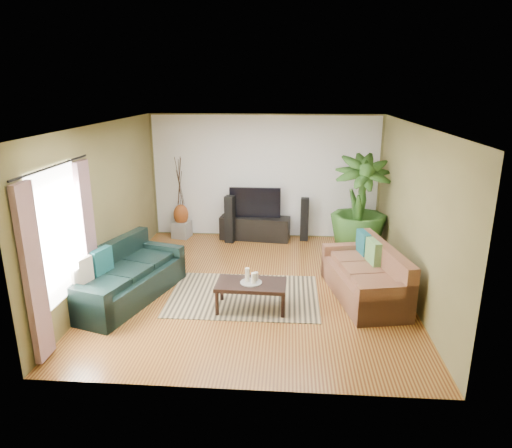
# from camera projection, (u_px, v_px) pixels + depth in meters

# --- Properties ---
(floor) EXTENTS (5.50, 5.50, 0.00)m
(floor) POSITION_uv_depth(u_px,v_px,m) (255.00, 286.00, 7.75)
(floor) COLOR #9E6728
(floor) RESTS_ON ground
(ceiling) EXTENTS (5.50, 5.50, 0.00)m
(ceiling) POSITION_uv_depth(u_px,v_px,m) (255.00, 125.00, 6.96)
(ceiling) COLOR white
(ceiling) RESTS_ON ground
(wall_back) EXTENTS (5.00, 0.00, 5.00)m
(wall_back) POSITION_uv_depth(u_px,v_px,m) (265.00, 177.00, 9.98)
(wall_back) COLOR olive
(wall_back) RESTS_ON ground
(wall_front) EXTENTS (5.00, 0.00, 5.00)m
(wall_front) POSITION_uv_depth(u_px,v_px,m) (235.00, 279.00, 4.74)
(wall_front) COLOR olive
(wall_front) RESTS_ON ground
(wall_left) EXTENTS (0.00, 5.50, 5.50)m
(wall_left) POSITION_uv_depth(u_px,v_px,m) (105.00, 207.00, 7.54)
(wall_left) COLOR olive
(wall_left) RESTS_ON ground
(wall_right) EXTENTS (0.00, 5.50, 5.50)m
(wall_right) POSITION_uv_depth(u_px,v_px,m) (413.00, 213.00, 7.18)
(wall_right) COLOR olive
(wall_right) RESTS_ON ground
(backwall_panel) EXTENTS (4.90, 0.00, 4.90)m
(backwall_panel) POSITION_uv_depth(u_px,v_px,m) (265.00, 177.00, 9.97)
(backwall_panel) COLOR white
(backwall_panel) RESTS_ON ground
(window_pane) EXTENTS (0.00, 1.80, 1.80)m
(window_pane) POSITION_uv_depth(u_px,v_px,m) (58.00, 234.00, 6.00)
(window_pane) COLOR white
(window_pane) RESTS_ON ground
(curtain_near) EXTENTS (0.08, 0.35, 2.20)m
(curtain_near) POSITION_uv_depth(u_px,v_px,m) (34.00, 275.00, 5.35)
(curtain_near) COLOR gray
(curtain_near) RESTS_ON ground
(curtain_far) EXTENTS (0.08, 0.35, 2.20)m
(curtain_far) POSITION_uv_depth(u_px,v_px,m) (88.00, 235.00, 6.78)
(curtain_far) COLOR gray
(curtain_far) RESTS_ON ground
(curtain_rod) EXTENTS (0.03, 1.90, 0.03)m
(curtain_rod) POSITION_uv_depth(u_px,v_px,m) (53.00, 166.00, 5.73)
(curtain_rod) COLOR black
(curtain_rod) RESTS_ON ground
(sofa_left) EXTENTS (1.50, 2.31, 0.85)m
(sofa_left) POSITION_uv_depth(u_px,v_px,m) (126.00, 274.00, 7.21)
(sofa_left) COLOR black
(sofa_left) RESTS_ON floor
(sofa_right) EXTENTS (1.24, 2.05, 0.85)m
(sofa_right) POSITION_uv_depth(u_px,v_px,m) (364.00, 272.00, 7.25)
(sofa_right) COLOR brown
(sofa_right) RESTS_ON floor
(area_rug) EXTENTS (2.39, 1.70, 0.01)m
(area_rug) POSITION_uv_depth(u_px,v_px,m) (244.00, 295.00, 7.41)
(area_rug) COLOR tan
(area_rug) RESTS_ON floor
(coffee_table) EXTENTS (1.07, 0.61, 0.43)m
(coffee_table) POSITION_uv_depth(u_px,v_px,m) (251.00, 296.00, 6.92)
(coffee_table) COLOR black
(coffee_table) RESTS_ON floor
(candle_tray) EXTENTS (0.33, 0.33, 0.01)m
(candle_tray) POSITION_uv_depth(u_px,v_px,m) (251.00, 282.00, 6.86)
(candle_tray) COLOR gray
(candle_tray) RESTS_ON coffee_table
(candle_tall) EXTENTS (0.07, 0.07, 0.21)m
(candle_tall) POSITION_uv_depth(u_px,v_px,m) (247.00, 275.00, 6.86)
(candle_tall) COLOR #EDE0C8
(candle_tall) RESTS_ON candle_tray
(candle_mid) EXTENTS (0.07, 0.07, 0.16)m
(candle_mid) POSITION_uv_depth(u_px,v_px,m) (253.00, 278.00, 6.79)
(candle_mid) COLOR white
(candle_mid) RESTS_ON candle_tray
(candle_short) EXTENTS (0.07, 0.07, 0.13)m
(candle_short) POSITION_uv_depth(u_px,v_px,m) (256.00, 276.00, 6.89)
(candle_short) COLOR beige
(candle_short) RESTS_ON candle_tray
(tv_stand) EXTENTS (1.56, 0.62, 0.51)m
(tv_stand) POSITION_uv_depth(u_px,v_px,m) (255.00, 228.00, 10.08)
(tv_stand) COLOR black
(tv_stand) RESTS_ON floor
(television) EXTENTS (1.11, 0.06, 0.66)m
(television) POSITION_uv_depth(u_px,v_px,m) (255.00, 202.00, 9.91)
(television) COLOR black
(television) RESTS_ON tv_stand
(speaker_left) EXTENTS (0.22, 0.24, 1.03)m
(speaker_left) POSITION_uv_depth(u_px,v_px,m) (230.00, 219.00, 9.81)
(speaker_left) COLOR black
(speaker_left) RESTS_ON floor
(speaker_right) EXTENTS (0.18, 0.20, 0.95)m
(speaker_right) POSITION_uv_depth(u_px,v_px,m) (304.00, 219.00, 9.94)
(speaker_right) COLOR black
(speaker_right) RESTS_ON floor
(potted_plant) EXTENTS (1.16, 1.16, 1.99)m
(potted_plant) POSITION_uv_depth(u_px,v_px,m) (359.00, 205.00, 9.05)
(potted_plant) COLOR #28501A
(potted_plant) RESTS_ON floor
(plant_pot) EXTENTS (0.37, 0.37, 0.29)m
(plant_pot) POSITION_uv_depth(u_px,v_px,m) (357.00, 246.00, 9.30)
(plant_pot) COLOR black
(plant_pot) RESTS_ON floor
(pedestal) EXTENTS (0.43, 0.43, 0.36)m
(pedestal) POSITION_uv_depth(u_px,v_px,m) (182.00, 229.00, 10.22)
(pedestal) COLOR gray
(pedestal) RESTS_ON floor
(vase) EXTENTS (0.33, 0.33, 0.46)m
(vase) POSITION_uv_depth(u_px,v_px,m) (181.00, 215.00, 10.12)
(vase) COLOR brown
(vase) RESTS_ON pedestal
(side_table) EXTENTS (0.55, 0.55, 0.49)m
(side_table) POSITION_uv_depth(u_px,v_px,m) (136.00, 257.00, 8.41)
(side_table) COLOR brown
(side_table) RESTS_ON floor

